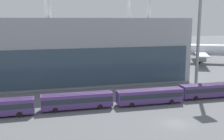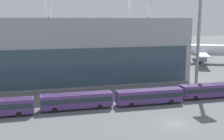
# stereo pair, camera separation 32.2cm
# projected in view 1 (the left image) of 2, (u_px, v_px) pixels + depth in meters

# --- Properties ---
(ground_plane) EXTENTS (440.00, 440.00, 0.00)m
(ground_plane) POSITION_uv_depth(u_px,v_px,m) (175.00, 124.00, 45.92)
(ground_plane) COLOR slate
(airliner_at_gate_far) EXTENTS (36.01, 36.87, 15.20)m
(airliner_at_gate_far) POSITION_uv_depth(u_px,v_px,m) (51.00, 55.00, 96.59)
(airliner_at_gate_far) COLOR silver
(airliner_at_gate_far) RESTS_ON ground_plane
(airliner_parked_remote) EXTENTS (32.78, 31.16, 13.46)m
(airliner_parked_remote) POSITION_uv_depth(u_px,v_px,m) (197.00, 50.00, 110.32)
(airliner_parked_remote) COLOR silver
(airliner_parked_remote) RESTS_ON ground_plane
(shuttle_bus_2) EXTENTS (13.52, 2.89, 3.01)m
(shuttle_bus_2) POSITION_uv_depth(u_px,v_px,m) (77.00, 100.00, 53.10)
(shuttle_bus_2) COLOR #56387A
(shuttle_bus_2) RESTS_ON ground_plane
(shuttle_bus_3) EXTENTS (13.54, 2.97, 3.01)m
(shuttle_bus_3) POSITION_uv_depth(u_px,v_px,m) (150.00, 95.00, 56.28)
(shuttle_bus_3) COLOR #56387A
(shuttle_bus_3) RESTS_ON ground_plane
(shuttle_bus_4) EXTENTS (13.52, 2.88, 3.01)m
(shuttle_bus_4) POSITION_uv_depth(u_px,v_px,m) (210.00, 90.00, 60.99)
(shuttle_bus_4) COLOR #56387A
(shuttle_bus_4) RESTS_ON ground_plane
(floodlight_mast) EXTENTS (2.84, 2.84, 29.93)m
(floodlight_mast) POSITION_uv_depth(u_px,v_px,m) (200.00, 13.00, 69.23)
(floodlight_mast) COLOR gray
(floodlight_mast) RESTS_ON ground_plane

